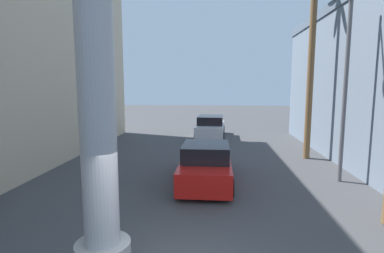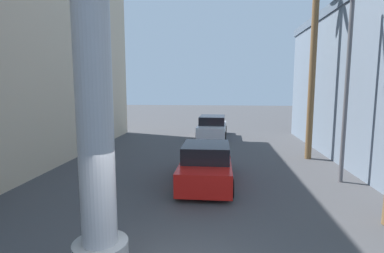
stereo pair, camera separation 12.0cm
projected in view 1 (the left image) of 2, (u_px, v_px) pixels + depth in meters
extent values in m
plane|color=#424244|center=(199.00, 161.00, 14.99)|extent=(90.02, 90.02, 0.00)
cylinder|color=#9E9EA3|center=(94.00, 24.00, 5.26)|extent=(0.67, 0.67, 9.59)
cylinder|color=#59595E|center=(345.00, 89.00, 11.31)|extent=(0.16, 0.16, 7.26)
cylinder|color=black|center=(188.00, 162.00, 13.51)|extent=(0.22, 0.64, 0.64)
cylinder|color=black|center=(227.00, 163.00, 13.37)|extent=(0.22, 0.64, 0.64)
cylinder|color=black|center=(178.00, 187.00, 10.17)|extent=(0.22, 0.64, 0.64)
cylinder|color=black|center=(231.00, 188.00, 10.03)|extent=(0.22, 0.64, 0.64)
cube|color=red|center=(206.00, 167.00, 11.74)|extent=(1.87, 4.84, 0.80)
cube|color=black|center=(206.00, 152.00, 11.29)|extent=(1.72, 2.03, 0.60)
cylinder|color=black|center=(200.00, 129.00, 23.84)|extent=(0.24, 0.65, 0.64)
cylinder|color=black|center=(223.00, 130.00, 23.64)|extent=(0.24, 0.65, 0.64)
cylinder|color=black|center=(196.00, 136.00, 20.68)|extent=(0.24, 0.65, 0.64)
cylinder|color=black|center=(223.00, 136.00, 20.47)|extent=(0.24, 0.65, 0.64)
cube|color=silver|center=(210.00, 129.00, 22.13)|extent=(2.09, 4.65, 0.80)
cube|color=black|center=(210.00, 120.00, 22.03)|extent=(1.87, 2.58, 0.60)
cylinder|color=brown|center=(311.00, 70.00, 14.98)|extent=(0.36, 0.34, 9.04)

